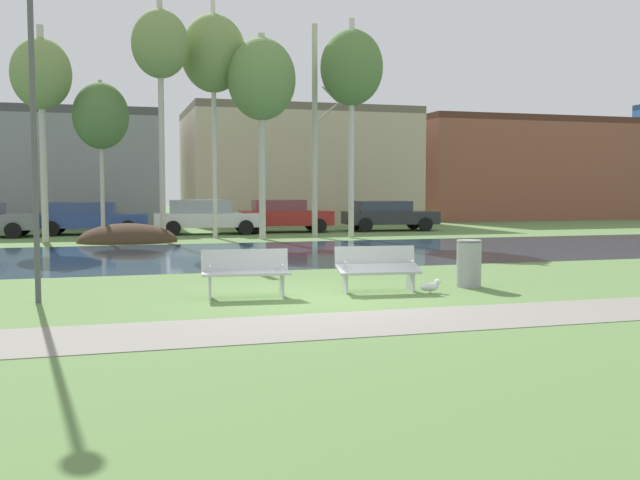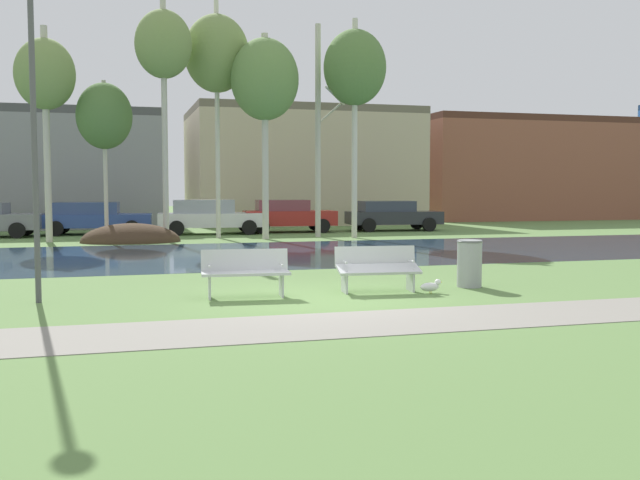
{
  "view_description": "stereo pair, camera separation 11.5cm",
  "coord_description": "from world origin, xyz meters",
  "px_view_note": "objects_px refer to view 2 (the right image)",
  "views": [
    {
      "loc": [
        -3.62,
        -12.09,
        1.99
      ],
      "look_at": [
        0.23,
        1.07,
        1.0
      ],
      "focal_mm": 40.22,
      "sensor_mm": 36.0,
      "label": 1
    },
    {
      "loc": [
        -3.51,
        -12.12,
        1.99
      ],
      "look_at": [
        0.23,
        1.07,
        1.0
      ],
      "focal_mm": 40.22,
      "sensor_mm": 36.0,
      "label": 2
    }
  ],
  "objects_px": {
    "parked_suv_fifth_dark": "(392,215)",
    "parked_sedan_second_blue": "(94,217)",
    "bench_left": "(246,272)",
    "trash_bin": "(469,263)",
    "bench_right": "(377,267)",
    "parked_wagon_fourth_red": "(288,215)",
    "parked_hatch_third_white": "(209,216)",
    "seagull": "(431,286)",
    "streetlamp": "(32,67)"
  },
  "relations": [
    {
      "from": "streetlamp",
      "to": "bench_right",
      "type": "bearing_deg",
      "value": -3.44
    },
    {
      "from": "bench_right",
      "to": "trash_bin",
      "type": "bearing_deg",
      "value": 3.58
    },
    {
      "from": "seagull",
      "to": "parked_hatch_third_white",
      "type": "distance_m",
      "value": 19.1
    },
    {
      "from": "seagull",
      "to": "trash_bin",
      "type": "bearing_deg",
      "value": 28.07
    },
    {
      "from": "trash_bin",
      "to": "parked_hatch_third_white",
      "type": "relative_size",
      "value": 0.2
    },
    {
      "from": "parked_wagon_fourth_red",
      "to": "parked_suv_fifth_dark",
      "type": "relative_size",
      "value": 0.94
    },
    {
      "from": "bench_left",
      "to": "seagull",
      "type": "xyz_separation_m",
      "value": [
        3.48,
        -0.47,
        -0.34
      ]
    },
    {
      "from": "parked_sedan_second_blue",
      "to": "trash_bin",
      "type": "bearing_deg",
      "value": -68.06
    },
    {
      "from": "seagull",
      "to": "streetlamp",
      "type": "bearing_deg",
      "value": 173.22
    },
    {
      "from": "bench_left",
      "to": "streetlamp",
      "type": "bearing_deg",
      "value": 174.12
    },
    {
      "from": "bench_right",
      "to": "parked_wagon_fourth_red",
      "type": "distance_m",
      "value": 19.03
    },
    {
      "from": "parked_wagon_fourth_red",
      "to": "bench_right",
      "type": "bearing_deg",
      "value": -98.01
    },
    {
      "from": "bench_right",
      "to": "bench_left",
      "type": "bearing_deg",
      "value": 180.0
    },
    {
      "from": "bench_left",
      "to": "parked_hatch_third_white",
      "type": "xyz_separation_m",
      "value": [
        1.63,
        18.53,
        0.32
      ]
    },
    {
      "from": "parked_suv_fifth_dark",
      "to": "parked_sedan_second_blue",
      "type": "bearing_deg",
      "value": 175.94
    },
    {
      "from": "trash_bin",
      "to": "parked_sedan_second_blue",
      "type": "xyz_separation_m",
      "value": [
        -7.83,
        19.45,
        0.25
      ]
    },
    {
      "from": "streetlamp",
      "to": "parked_hatch_third_white",
      "type": "height_order",
      "value": "streetlamp"
    },
    {
      "from": "seagull",
      "to": "parked_wagon_fourth_red",
      "type": "distance_m",
      "value": 19.4
    },
    {
      "from": "parked_wagon_fourth_red",
      "to": "parked_hatch_third_white",
      "type": "bearing_deg",
      "value": -175.04
    },
    {
      "from": "bench_left",
      "to": "streetlamp",
      "type": "distance_m",
      "value": 5.09
    },
    {
      "from": "bench_right",
      "to": "parked_sedan_second_blue",
      "type": "height_order",
      "value": "parked_sedan_second_blue"
    },
    {
      "from": "streetlamp",
      "to": "parked_suv_fifth_dark",
      "type": "bearing_deg",
      "value": 52.91
    },
    {
      "from": "streetlamp",
      "to": "parked_wagon_fourth_red",
      "type": "xyz_separation_m",
      "value": [
        8.81,
        18.47,
        -3.29
      ]
    },
    {
      "from": "trash_bin",
      "to": "parked_hatch_third_white",
      "type": "xyz_separation_m",
      "value": [
        -2.96,
        18.4,
        0.29
      ]
    },
    {
      "from": "trash_bin",
      "to": "seagull",
      "type": "bearing_deg",
      "value": -151.93
    },
    {
      "from": "bench_left",
      "to": "parked_suv_fifth_dark",
      "type": "height_order",
      "value": "parked_suv_fifth_dark"
    },
    {
      "from": "trash_bin",
      "to": "streetlamp",
      "type": "relative_size",
      "value": 0.15
    },
    {
      "from": "trash_bin",
      "to": "parked_suv_fifth_dark",
      "type": "xyz_separation_m",
      "value": [
        5.61,
        18.49,
        0.25
      ]
    },
    {
      "from": "parked_suv_fifth_dark",
      "to": "parked_wagon_fourth_red",
      "type": "bearing_deg",
      "value": 177.48
    },
    {
      "from": "trash_bin",
      "to": "parked_wagon_fourth_red",
      "type": "distance_m",
      "value": 18.72
    },
    {
      "from": "seagull",
      "to": "parked_sedan_second_blue",
      "type": "relative_size",
      "value": 0.1
    },
    {
      "from": "streetlamp",
      "to": "parked_suv_fifth_dark",
      "type": "distance_m",
      "value": 23.12
    },
    {
      "from": "bench_left",
      "to": "parked_sedan_second_blue",
      "type": "height_order",
      "value": "parked_sedan_second_blue"
    },
    {
      "from": "parked_hatch_third_white",
      "to": "parked_suv_fifth_dark",
      "type": "relative_size",
      "value": 1.06
    },
    {
      "from": "bench_right",
      "to": "parked_suv_fifth_dark",
      "type": "height_order",
      "value": "parked_suv_fifth_dark"
    },
    {
      "from": "trash_bin",
      "to": "streetlamp",
      "type": "distance_m",
      "value": 8.93
    },
    {
      "from": "bench_left",
      "to": "parked_hatch_third_white",
      "type": "bearing_deg",
      "value": 84.96
    },
    {
      "from": "parked_hatch_third_white",
      "to": "parked_wagon_fourth_red",
      "type": "height_order",
      "value": "parked_hatch_third_white"
    },
    {
      "from": "trash_bin",
      "to": "seagull",
      "type": "distance_m",
      "value": 1.32
    },
    {
      "from": "parked_suv_fifth_dark",
      "to": "trash_bin",
      "type": "bearing_deg",
      "value": -106.88
    },
    {
      "from": "bench_right",
      "to": "parked_sedan_second_blue",
      "type": "distance_m",
      "value": 20.42
    },
    {
      "from": "bench_right",
      "to": "seagull",
      "type": "bearing_deg",
      "value": -27.44
    },
    {
      "from": "seagull",
      "to": "parked_wagon_fourth_red",
      "type": "bearing_deg",
      "value": 84.84
    },
    {
      "from": "bench_left",
      "to": "bench_right",
      "type": "bearing_deg",
      "value": 0.0
    },
    {
      "from": "streetlamp",
      "to": "seagull",
      "type": "bearing_deg",
      "value": -6.78
    },
    {
      "from": "bench_left",
      "to": "trash_bin",
      "type": "bearing_deg",
      "value": 1.58
    },
    {
      "from": "parked_wagon_fourth_red",
      "to": "bench_left",
      "type": "bearing_deg",
      "value": -105.49
    },
    {
      "from": "bench_left",
      "to": "trash_bin",
      "type": "height_order",
      "value": "trash_bin"
    },
    {
      "from": "seagull",
      "to": "parked_hatch_third_white",
      "type": "xyz_separation_m",
      "value": [
        -1.84,
        19.0,
        0.66
      ]
    },
    {
      "from": "bench_left",
      "to": "seagull",
      "type": "distance_m",
      "value": 3.52
    }
  ]
}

